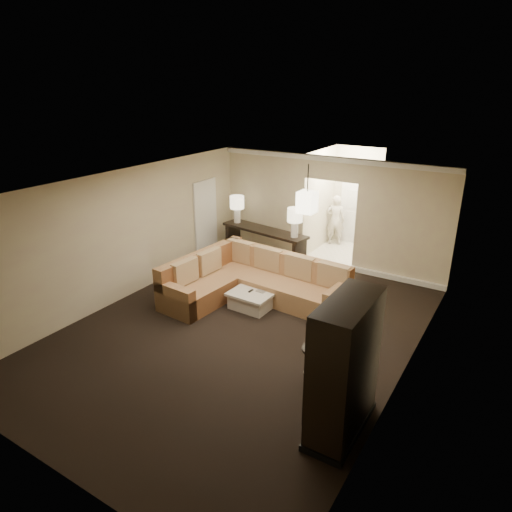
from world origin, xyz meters
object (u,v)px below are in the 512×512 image
Objects in this scene: sectional_sofa at (251,282)px; armoire at (344,370)px; person at (335,217)px; coffee_table at (254,298)px; console_table at (264,243)px; drink_table at (316,357)px.

sectional_sofa is 1.75× the size of armoire.
coffee_table is at bearing 71.90° from person.
person reaches higher than coffee_table.
person is (0.95, 2.40, 0.25)m from console_table.
armoire reaches higher than console_table.
drink_table reaches higher than coffee_table.
drink_table is (2.19, -1.63, 0.23)m from coffee_table.
armoire is 1.22× the size of person.
drink_table is at bearing -33.88° from sectional_sofa.
console_table is at bearing 130.26° from drink_table.
console_table is 1.55× the size of person.
drink_table is at bearing 90.77° from person.
armoire is (3.99, -4.65, 0.38)m from console_table.
person is at bearing 113.32° from armoire.
coffee_table is 2.47m from console_table.
person is at bearing 76.89° from console_table.
armoire is (3.19, -2.74, 0.55)m from sectional_sofa.
coffee_table is at bearing -55.85° from console_table.
armoire reaches higher than coffee_table.
console_table is at bearing 130.61° from armoire.
drink_table is at bearing -41.26° from console_table.
console_table is at bearing 48.97° from person.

